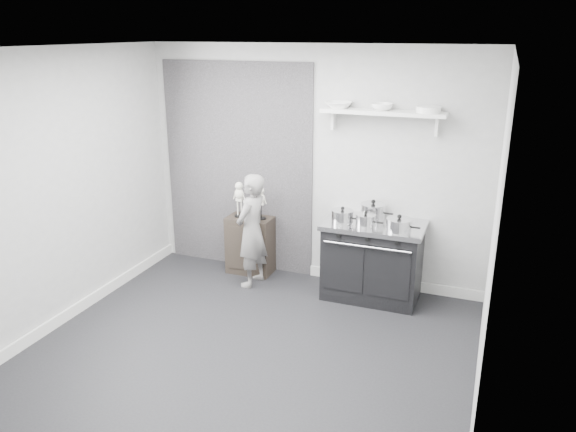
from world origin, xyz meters
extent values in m
plane|color=black|center=(0.00, 0.00, 0.00)|extent=(4.00, 4.00, 0.00)
cube|color=#9E9E9C|center=(0.00, 1.80, 1.35)|extent=(4.00, 0.02, 2.70)
cube|color=#9E9E9C|center=(0.00, -1.80, 1.35)|extent=(4.00, 0.02, 2.70)
cube|color=#9E9E9C|center=(-2.00, 0.00, 1.35)|extent=(0.02, 3.60, 2.70)
cube|color=#9E9E9C|center=(2.00, 0.00, 1.35)|extent=(0.02, 3.60, 2.70)
cube|color=silver|center=(0.00, 0.00, 2.70)|extent=(4.00, 3.60, 0.02)
cube|color=black|center=(-0.95, 1.79, 1.25)|extent=(1.90, 0.02, 2.50)
cube|color=silver|center=(1.00, 1.78, 0.06)|extent=(2.00, 0.03, 0.12)
cube|color=silver|center=(-1.98, 0.00, 0.06)|extent=(0.03, 3.60, 0.12)
cube|color=silver|center=(0.80, 1.67, 2.02)|extent=(1.30, 0.26, 0.04)
cube|color=silver|center=(0.25, 1.74, 1.90)|extent=(0.03, 0.12, 0.20)
cube|color=silver|center=(1.35, 1.74, 1.90)|extent=(0.03, 0.12, 0.20)
cube|color=black|center=(0.81, 1.48, 0.41)|extent=(1.02, 0.61, 0.81)
cube|color=silver|center=(0.81, 1.48, 0.84)|extent=(1.08, 0.65, 0.05)
cube|color=black|center=(0.57, 1.17, 0.43)|extent=(0.43, 0.02, 0.53)
cube|color=black|center=(1.05, 1.17, 0.43)|extent=(0.43, 0.02, 0.53)
cylinder|color=silver|center=(0.81, 1.14, 0.71)|extent=(0.92, 0.02, 0.02)
cylinder|color=black|center=(0.50, 1.16, 0.79)|extent=(0.04, 0.03, 0.04)
cylinder|color=black|center=(0.81, 1.16, 0.79)|extent=(0.04, 0.03, 0.04)
cylinder|color=black|center=(1.11, 1.16, 0.79)|extent=(0.04, 0.03, 0.04)
cube|color=black|center=(-0.72, 1.61, 0.35)|extent=(0.54, 0.32, 0.70)
imported|color=slate|center=(-0.56, 1.30, 0.66)|extent=(0.38, 0.52, 1.32)
cylinder|color=silver|center=(0.49, 1.36, 0.93)|extent=(0.23, 0.23, 0.13)
cylinder|color=silver|center=(0.49, 1.36, 1.00)|extent=(0.23, 0.23, 0.02)
sphere|color=black|center=(0.49, 1.36, 1.03)|extent=(0.04, 0.04, 0.04)
cylinder|color=black|center=(0.64, 1.36, 0.93)|extent=(0.10, 0.02, 0.02)
cylinder|color=silver|center=(0.76, 1.61, 0.94)|extent=(0.27, 0.27, 0.16)
cylinder|color=silver|center=(0.76, 1.61, 1.03)|extent=(0.27, 0.27, 0.02)
sphere|color=black|center=(0.76, 1.61, 1.06)|extent=(0.05, 0.05, 0.05)
cylinder|color=black|center=(0.93, 1.61, 0.94)|extent=(0.10, 0.02, 0.02)
cylinder|color=silver|center=(1.10, 1.31, 0.93)|extent=(0.26, 0.26, 0.12)
cylinder|color=silver|center=(1.10, 1.31, 0.99)|extent=(0.26, 0.26, 0.01)
sphere|color=black|center=(1.10, 1.31, 1.02)|extent=(0.05, 0.05, 0.05)
cylinder|color=black|center=(1.27, 1.31, 0.93)|extent=(0.10, 0.02, 0.02)
cylinder|color=silver|center=(0.74, 1.34, 0.92)|extent=(0.20, 0.20, 0.12)
cylinder|color=silver|center=(0.74, 1.34, 0.99)|extent=(0.21, 0.21, 0.01)
sphere|color=black|center=(0.74, 1.34, 1.02)|extent=(0.04, 0.04, 0.04)
cylinder|color=black|center=(0.88, 1.34, 0.92)|extent=(0.10, 0.02, 0.02)
imported|color=white|center=(0.33, 1.67, 2.07)|extent=(0.28, 0.28, 0.07)
imported|color=white|center=(0.79, 1.67, 2.08)|extent=(0.23, 0.23, 0.07)
cylinder|color=white|center=(1.26, 1.67, 2.07)|extent=(0.25, 0.25, 0.06)
camera|label=1|loc=(1.96, -4.16, 2.83)|focal=35.00mm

